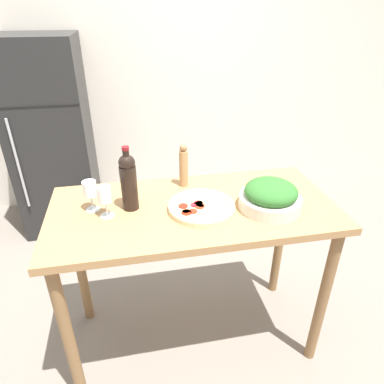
{
  "coord_description": "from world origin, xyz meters",
  "views": [
    {
      "loc": [
        -0.28,
        -1.4,
        1.79
      ],
      "look_at": [
        0.0,
        0.03,
        0.99
      ],
      "focal_mm": 32.0,
      "sensor_mm": 36.0,
      "label": 1
    }
  ],
  "objects_px": {
    "refrigerator": "(53,138)",
    "wine_glass_near": "(105,196)",
    "wine_bottle": "(129,181)",
    "wine_glass_far": "(90,190)",
    "homemade_pizza": "(201,207)",
    "pepper_mill": "(184,166)",
    "salad_bowl": "(270,196)"
  },
  "relations": [
    {
      "from": "refrigerator",
      "to": "wine_glass_near",
      "type": "bearing_deg",
      "value": -71.9
    },
    {
      "from": "wine_bottle",
      "to": "wine_glass_far",
      "type": "height_order",
      "value": "wine_bottle"
    },
    {
      "from": "refrigerator",
      "to": "wine_glass_near",
      "type": "xyz_separation_m",
      "value": [
        0.5,
        -1.52,
        0.23
      ]
    },
    {
      "from": "refrigerator",
      "to": "homemade_pizza",
      "type": "height_order",
      "value": "refrigerator"
    },
    {
      "from": "wine_bottle",
      "to": "wine_glass_far",
      "type": "xyz_separation_m",
      "value": [
        -0.18,
        0.02,
        -0.04
      ]
    },
    {
      "from": "pepper_mill",
      "to": "wine_glass_far",
      "type": "bearing_deg",
      "value": -160.69
    },
    {
      "from": "wine_glass_far",
      "to": "pepper_mill",
      "type": "bearing_deg",
      "value": 19.31
    },
    {
      "from": "salad_bowl",
      "to": "homemade_pizza",
      "type": "xyz_separation_m",
      "value": [
        -0.33,
        0.05,
        -0.05
      ]
    },
    {
      "from": "wine_glass_near",
      "to": "salad_bowl",
      "type": "height_order",
      "value": "wine_glass_near"
    },
    {
      "from": "pepper_mill",
      "to": "salad_bowl",
      "type": "xyz_separation_m",
      "value": [
        0.36,
        -0.31,
        -0.05
      ]
    },
    {
      "from": "refrigerator",
      "to": "wine_glass_far",
      "type": "height_order",
      "value": "refrigerator"
    },
    {
      "from": "refrigerator",
      "to": "wine_glass_far",
      "type": "bearing_deg",
      "value": -73.54
    },
    {
      "from": "salad_bowl",
      "to": "wine_glass_far",
      "type": "bearing_deg",
      "value": 170.21
    },
    {
      "from": "refrigerator",
      "to": "wine_glass_near",
      "type": "distance_m",
      "value": 1.61
    },
    {
      "from": "refrigerator",
      "to": "wine_bottle",
      "type": "distance_m",
      "value": 1.61
    },
    {
      "from": "wine_glass_near",
      "to": "salad_bowl",
      "type": "distance_m",
      "value": 0.77
    },
    {
      "from": "wine_bottle",
      "to": "wine_glass_near",
      "type": "distance_m",
      "value": 0.13
    },
    {
      "from": "wine_glass_far",
      "to": "pepper_mill",
      "type": "relative_size",
      "value": 0.64
    },
    {
      "from": "homemade_pizza",
      "to": "refrigerator",
      "type": "bearing_deg",
      "value": 121.17
    },
    {
      "from": "wine_bottle",
      "to": "refrigerator",
      "type": "bearing_deg",
      "value": 112.53
    },
    {
      "from": "refrigerator",
      "to": "salad_bowl",
      "type": "relative_size",
      "value": 5.41
    },
    {
      "from": "pepper_mill",
      "to": "salad_bowl",
      "type": "distance_m",
      "value": 0.48
    },
    {
      "from": "wine_glass_far",
      "to": "homemade_pizza",
      "type": "xyz_separation_m",
      "value": [
        0.51,
        -0.1,
        -0.09
      ]
    },
    {
      "from": "refrigerator",
      "to": "homemade_pizza",
      "type": "xyz_separation_m",
      "value": [
        0.94,
        -1.55,
        0.14
      ]
    },
    {
      "from": "wine_bottle",
      "to": "homemade_pizza",
      "type": "relative_size",
      "value": 0.98
    },
    {
      "from": "refrigerator",
      "to": "wine_bottle",
      "type": "relative_size",
      "value": 5.08
    },
    {
      "from": "pepper_mill",
      "to": "salad_bowl",
      "type": "relative_size",
      "value": 0.8
    },
    {
      "from": "wine_glass_far",
      "to": "pepper_mill",
      "type": "xyz_separation_m",
      "value": [
        0.47,
        0.16,
        0.01
      ]
    },
    {
      "from": "wine_glass_far",
      "to": "homemade_pizza",
      "type": "bearing_deg",
      "value": -10.97
    },
    {
      "from": "pepper_mill",
      "to": "homemade_pizza",
      "type": "relative_size",
      "value": 0.74
    },
    {
      "from": "wine_glass_near",
      "to": "pepper_mill",
      "type": "relative_size",
      "value": 0.64
    },
    {
      "from": "wine_glass_near",
      "to": "salad_bowl",
      "type": "xyz_separation_m",
      "value": [
        0.77,
        -0.07,
        -0.04
      ]
    }
  ]
}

